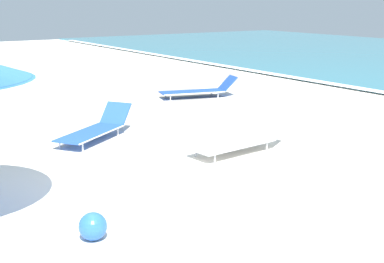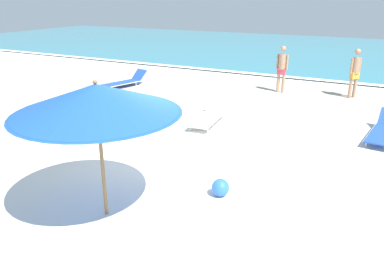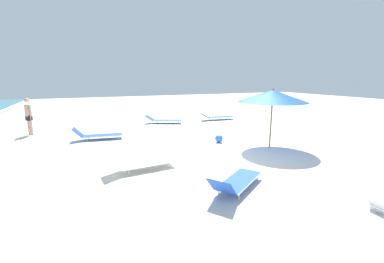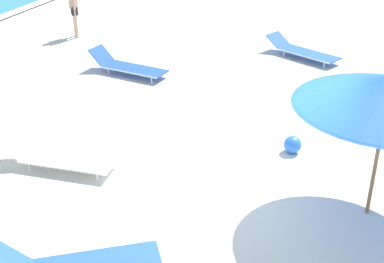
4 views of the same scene
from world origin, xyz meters
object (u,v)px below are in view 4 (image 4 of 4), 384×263
(sun_lounger_under_umbrella, at_px, (302,51))
(beach_ball, at_px, (293,145))
(sun_lounger_near_water_right, at_px, (127,66))
(beachgoer_strolling_adult, at_px, (74,4))
(sun_lounger_mid_beach_pair_a, at_px, (57,156))

(sun_lounger_under_umbrella, height_order, beach_ball, sun_lounger_under_umbrella)
(sun_lounger_near_water_right, xyz_separation_m, beach_ball, (-2.60, -4.70, -0.05))
(beachgoer_strolling_adult, distance_m, beach_ball, 9.09)
(sun_lounger_near_water_right, bearing_deg, beach_ball, -111.33)
(sun_lounger_mid_beach_pair_a, xyz_separation_m, beach_ball, (1.97, -3.78, -0.05))
(sun_lounger_under_umbrella, relative_size, beach_ball, 6.60)
(sun_lounger_under_umbrella, bearing_deg, beachgoer_strolling_adult, 119.30)
(beachgoer_strolling_adult, bearing_deg, sun_lounger_mid_beach_pair_a, -8.99)
(sun_lounger_mid_beach_pair_a, distance_m, beach_ball, 4.26)
(sun_lounger_near_water_right, bearing_deg, beachgoer_strolling_adult, 59.13)
(sun_lounger_near_water_right, bearing_deg, sun_lounger_mid_beach_pair_a, -160.99)
(sun_lounger_mid_beach_pair_a, bearing_deg, sun_lounger_near_water_right, 6.00)
(sun_lounger_near_water_right, relative_size, beachgoer_strolling_adult, 1.20)
(sun_lounger_under_umbrella, relative_size, beachgoer_strolling_adult, 1.24)
(sun_lounger_mid_beach_pair_a, relative_size, beach_ball, 6.27)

